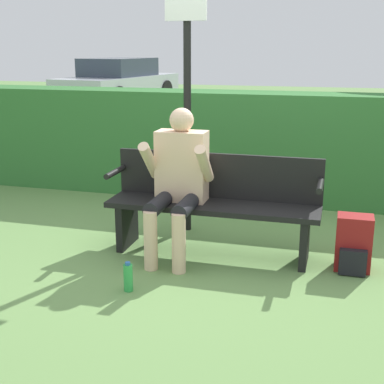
{
  "coord_description": "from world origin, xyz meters",
  "views": [
    {
      "loc": [
        0.99,
        -4.19,
        1.74
      ],
      "look_at": [
        -0.15,
        -0.1,
        0.57
      ],
      "focal_mm": 50.0,
      "sensor_mm": 36.0,
      "label": 1
    }
  ],
  "objects": [
    {
      "name": "park_bench",
      "position": [
        0.0,
        0.06,
        0.45
      ],
      "size": [
        1.8,
        0.43,
        0.85
      ],
      "color": "black",
      "rests_on": "ground"
    },
    {
      "name": "water_bottle",
      "position": [
        -0.42,
        -0.86,
        0.11
      ],
      "size": [
        0.07,
        0.07,
        0.22
      ],
      "color": "green",
      "rests_on": "ground"
    },
    {
      "name": "hedge_back",
      "position": [
        0.0,
        1.86,
        0.62
      ],
      "size": [
        12.0,
        0.6,
        1.23
      ],
      "color": "#337033",
      "rests_on": "ground"
    },
    {
      "name": "signpost",
      "position": [
        -0.38,
        0.56,
        1.33
      ],
      "size": [
        0.38,
        0.09,
        2.29
      ],
      "color": "black",
      "rests_on": "ground"
    },
    {
      "name": "parked_car",
      "position": [
        -5.61,
        11.21,
        0.66
      ],
      "size": [
        2.51,
        4.81,
        1.37
      ],
      "rotation": [
        0.0,
        0.0,
        1.41
      ],
      "color": "#B7BCC6",
      "rests_on": "ground"
    },
    {
      "name": "person_seated",
      "position": [
        -0.28,
        -0.07,
        0.68
      ],
      "size": [
        0.56,
        0.65,
        1.24
      ],
      "color": "beige",
      "rests_on": "ground"
    },
    {
      "name": "ground_plane",
      "position": [
        0.0,
        0.0,
        0.0
      ],
      "size": [
        40.0,
        40.0,
        0.0
      ],
      "primitive_type": "plane",
      "color": "#668E4C"
    },
    {
      "name": "backpack",
      "position": [
        1.16,
        -0.03,
        0.21
      ],
      "size": [
        0.28,
        0.26,
        0.45
      ],
      "color": "maroon",
      "rests_on": "ground"
    }
  ]
}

